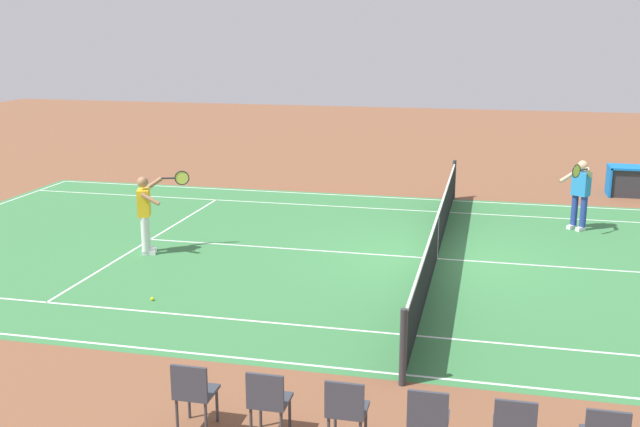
# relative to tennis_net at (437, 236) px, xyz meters

# --- Properties ---
(ground_plane) EXTENTS (60.00, 60.00, 0.00)m
(ground_plane) POSITION_rel_tennis_net_xyz_m (0.00, 0.00, -0.49)
(ground_plane) COLOR brown
(court_slab) EXTENTS (24.20, 11.40, 0.00)m
(court_slab) POSITION_rel_tennis_net_xyz_m (0.00, 0.00, -0.49)
(court_slab) COLOR #387A42
(court_slab) RESTS_ON ground_plane
(court_line_markings) EXTENTS (23.85, 11.05, 0.01)m
(court_line_markings) POSITION_rel_tennis_net_xyz_m (0.00, 0.00, -0.49)
(court_line_markings) COLOR white
(court_line_markings) RESTS_ON ground_plane
(tennis_net) EXTENTS (0.10, 11.70, 1.08)m
(tennis_net) POSITION_rel_tennis_net_xyz_m (0.00, 0.00, 0.00)
(tennis_net) COLOR #2D2D33
(tennis_net) RESTS_ON ground_plane
(tennis_player_near) EXTENTS (0.95, 0.89, 1.70)m
(tennis_player_near) POSITION_rel_tennis_net_xyz_m (5.99, 0.97, 0.44)
(tennis_player_near) COLOR white
(tennis_player_near) RESTS_ON ground_plane
(tennis_player_far) EXTENTS (0.75, 1.16, 1.70)m
(tennis_player_far) POSITION_rel_tennis_net_xyz_m (-3.05, -3.09, 0.44)
(tennis_player_far) COLOR navy
(tennis_player_far) RESTS_ON ground_plane
(tennis_ball) EXTENTS (0.07, 0.07, 0.07)m
(tennis_ball) POSITION_rel_tennis_net_xyz_m (4.65, 3.61, -0.46)
(tennis_ball) COLOR #CCE01E
(tennis_ball) RESTS_ON ground_plane
(spectator_chair_1) EXTENTS (0.44, 0.44, 0.88)m
(spectator_chair_1) POSITION_rel_tennis_net_xyz_m (-1.39, 7.53, 0.03)
(spectator_chair_1) COLOR #38383D
(spectator_chair_1) RESTS_ON ground_plane
(spectator_chair_2) EXTENTS (0.44, 0.44, 0.88)m
(spectator_chair_2) POSITION_rel_tennis_net_xyz_m (-0.48, 7.53, 0.03)
(spectator_chair_2) COLOR #38383D
(spectator_chair_2) RESTS_ON ground_plane
(spectator_chair_3) EXTENTS (0.44, 0.44, 0.88)m
(spectator_chair_3) POSITION_rel_tennis_net_xyz_m (0.43, 7.53, 0.03)
(spectator_chair_3) COLOR #38383D
(spectator_chair_3) RESTS_ON ground_plane
(spectator_chair_4) EXTENTS (0.44, 0.44, 0.88)m
(spectator_chair_4) POSITION_rel_tennis_net_xyz_m (1.34, 7.53, 0.03)
(spectator_chair_4) COLOR #38383D
(spectator_chair_4) RESTS_ON ground_plane
(spectator_chair_5) EXTENTS (0.44, 0.44, 0.88)m
(spectator_chair_5) POSITION_rel_tennis_net_xyz_m (2.25, 7.53, 0.03)
(spectator_chair_5) COLOR #38383D
(spectator_chair_5) RESTS_ON ground_plane
(equipment_cart_tarped) EXTENTS (1.25, 0.84, 0.85)m
(equipment_cart_tarped) POSITION_rel_tennis_net_xyz_m (-4.84, -7.27, -0.05)
(equipment_cart_tarped) COLOR #2D2D33
(equipment_cart_tarped) RESTS_ON ground_plane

